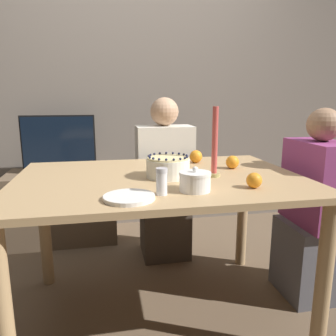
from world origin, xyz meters
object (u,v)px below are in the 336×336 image
object	(u,v)px
cake	(168,167)
sugar_bowl	(195,181)
person_man_blue_shirt	(165,189)
sugar_shaker	(162,181)
candle	(215,148)
person_woman_floral	(315,218)
tv_monitor	(59,143)

from	to	relation	value
cake	sugar_bowl	xyz separation A→B (m)	(0.06, -0.27, -0.01)
cake	person_man_blue_shirt	bearing A→B (deg)	81.01
sugar_bowl	sugar_shaker	size ratio (longest dim) A/B	1.22
sugar_bowl	sugar_shaker	world-z (taller)	sugar_shaker
person_man_blue_shirt	candle	bearing A→B (deg)	98.79
sugar_bowl	person_man_blue_shirt	world-z (taller)	person_man_blue_shirt
person_man_blue_shirt	cake	bearing A→B (deg)	81.01
sugar_shaker	person_woman_floral	world-z (taller)	person_woman_floral
cake	tv_monitor	distance (m)	1.33
sugar_shaker	person_man_blue_shirt	bearing A→B (deg)	78.99
sugar_bowl	candle	bearing A→B (deg)	55.16
person_woman_floral	tv_monitor	world-z (taller)	person_woman_floral
sugar_bowl	person_woman_floral	xyz separation A→B (m)	(0.81, 0.31, -0.34)
cake	candle	distance (m)	0.25
candle	tv_monitor	world-z (taller)	candle
cake	person_man_blue_shirt	xyz separation A→B (m)	(0.11, 0.72, -0.32)
cake	sugar_bowl	world-z (taller)	cake
candle	sugar_bowl	bearing A→B (deg)	-124.84
candle	tv_monitor	distance (m)	1.49
sugar_shaker	candle	xyz separation A→B (m)	(0.31, 0.26, 0.09)
sugar_shaker	person_man_blue_shirt	size ratio (longest dim) A/B	0.10
sugar_shaker	tv_monitor	xyz separation A→B (m)	(-0.58, 1.45, -0.02)
cake	sugar_shaker	bearing A→B (deg)	-105.78
person_man_blue_shirt	sugar_shaker	bearing A→B (deg)	78.99
sugar_shaker	cake	bearing A→B (deg)	74.22
candle	person_man_blue_shirt	distance (m)	0.86
sugar_shaker	candle	world-z (taller)	candle
candle	tv_monitor	bearing A→B (deg)	127.14
tv_monitor	person_man_blue_shirt	bearing A→B (deg)	-29.01
tv_monitor	cake	bearing A→B (deg)	-59.94
person_man_blue_shirt	person_woman_floral	size ratio (longest dim) A/B	1.05
cake	person_man_blue_shirt	distance (m)	0.79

